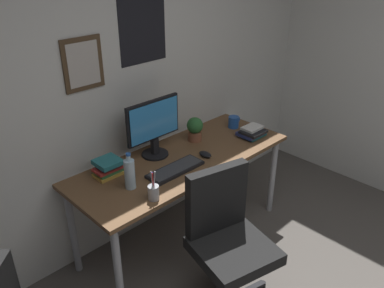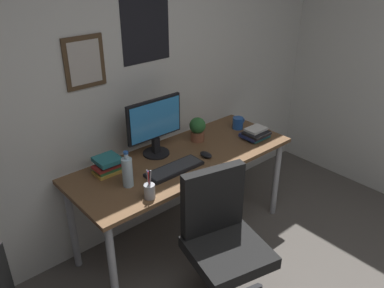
% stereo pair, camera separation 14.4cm
% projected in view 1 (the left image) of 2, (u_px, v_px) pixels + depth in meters
% --- Properties ---
extents(wall_back, '(4.40, 0.10, 2.60)m').
position_uv_depth(wall_back, '(115.00, 80.00, 2.79)').
color(wall_back, silver).
rests_on(wall_back, ground_plane).
extents(desk, '(1.73, 0.67, 0.74)m').
position_uv_depth(desk, '(183.00, 167.00, 2.98)').
color(desk, brown).
rests_on(desk, ground_plane).
extents(office_chair, '(0.58, 0.58, 0.95)m').
position_uv_depth(office_chair, '(227.00, 235.00, 2.49)').
color(office_chair, black).
rests_on(office_chair, ground_plane).
extents(monitor, '(0.46, 0.20, 0.43)m').
position_uv_depth(monitor, '(154.00, 126.00, 2.87)').
color(monitor, black).
rests_on(monitor, desk).
extents(keyboard, '(0.43, 0.15, 0.03)m').
position_uv_depth(keyboard, '(175.00, 169.00, 2.77)').
color(keyboard, black).
rests_on(keyboard, desk).
extents(computer_mouse, '(0.06, 0.11, 0.04)m').
position_uv_depth(computer_mouse, '(205.00, 154.00, 2.95)').
color(computer_mouse, black).
rests_on(computer_mouse, desk).
extents(water_bottle, '(0.07, 0.07, 0.25)m').
position_uv_depth(water_bottle, '(130.00, 174.00, 2.54)').
color(water_bottle, silver).
rests_on(water_bottle, desk).
extents(coffee_mug_near, '(0.13, 0.09, 0.10)m').
position_uv_depth(coffee_mug_near, '(234.00, 122.00, 3.40)').
color(coffee_mug_near, '#2659B2').
rests_on(coffee_mug_near, desk).
extents(potted_plant, '(0.13, 0.13, 0.19)m').
position_uv_depth(potted_plant, '(195.00, 128.00, 3.15)').
color(potted_plant, brown).
rests_on(potted_plant, desk).
extents(pen_cup, '(0.07, 0.07, 0.20)m').
position_uv_depth(pen_cup, '(154.00, 192.00, 2.44)').
color(pen_cup, '#9EA0A5').
rests_on(pen_cup, desk).
extents(book_stack_left, '(0.22, 0.19, 0.08)m').
position_uv_depth(book_stack_left, '(252.00, 132.00, 3.24)').
color(book_stack_left, '#26727A').
rests_on(book_stack_left, desk).
extents(book_stack_right, '(0.22, 0.16, 0.12)m').
position_uv_depth(book_stack_right, '(109.00, 167.00, 2.70)').
color(book_stack_right, gold).
rests_on(book_stack_right, desk).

